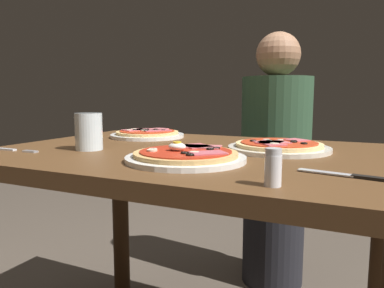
{
  "coord_description": "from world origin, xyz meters",
  "views": [
    {
      "loc": [
        0.45,
        -0.95,
        0.9
      ],
      "look_at": [
        0.03,
        -0.08,
        0.77
      ],
      "focal_mm": 34.64,
      "sensor_mm": 36.0,
      "label": 1
    }
  ],
  "objects_px": {
    "pizza_across_left": "(147,134)",
    "knife": "(355,176)",
    "pizza_across_right": "(279,147)",
    "fork": "(13,150)",
    "diner_person": "(275,167)",
    "dining_table": "(194,191)",
    "water_glass_near": "(89,134)",
    "pizza_foreground": "(186,156)",
    "salt_shaker": "(273,168)"
  },
  "relations": [
    {
      "from": "fork",
      "to": "knife",
      "type": "bearing_deg",
      "value": 2.51
    },
    {
      "from": "pizza_foreground",
      "to": "diner_person",
      "type": "height_order",
      "value": "diner_person"
    },
    {
      "from": "pizza_across_left",
      "to": "water_glass_near",
      "type": "distance_m",
      "value": 0.35
    },
    {
      "from": "dining_table",
      "to": "pizza_across_left",
      "type": "bearing_deg",
      "value": 142.76
    },
    {
      "from": "dining_table",
      "to": "knife",
      "type": "distance_m",
      "value": 0.49
    },
    {
      "from": "knife",
      "to": "pizza_foreground",
      "type": "bearing_deg",
      "value": 176.24
    },
    {
      "from": "dining_table",
      "to": "fork",
      "type": "relative_size",
      "value": 7.28
    },
    {
      "from": "pizza_across_right",
      "to": "salt_shaker",
      "type": "xyz_separation_m",
      "value": [
        0.08,
        -0.42,
        0.02
      ]
    },
    {
      "from": "dining_table",
      "to": "fork",
      "type": "xyz_separation_m",
      "value": [
        -0.46,
        -0.23,
        0.12
      ]
    },
    {
      "from": "fork",
      "to": "diner_person",
      "type": "distance_m",
      "value": 1.14
    },
    {
      "from": "pizza_across_left",
      "to": "pizza_across_right",
      "type": "relative_size",
      "value": 0.95
    },
    {
      "from": "water_glass_near",
      "to": "salt_shaker",
      "type": "bearing_deg",
      "value": -19.29
    },
    {
      "from": "pizza_across_left",
      "to": "diner_person",
      "type": "relative_size",
      "value": 0.23
    },
    {
      "from": "dining_table",
      "to": "pizza_across_right",
      "type": "xyz_separation_m",
      "value": [
        0.22,
        0.1,
        0.13
      ]
    },
    {
      "from": "pizza_across_right",
      "to": "water_glass_near",
      "type": "distance_m",
      "value": 0.55
    },
    {
      "from": "pizza_across_left",
      "to": "salt_shaker",
      "type": "xyz_separation_m",
      "value": [
        0.6,
        -0.55,
        0.02
      ]
    },
    {
      "from": "pizza_across_right",
      "to": "fork",
      "type": "relative_size",
      "value": 1.83
    },
    {
      "from": "knife",
      "to": "diner_person",
      "type": "distance_m",
      "value": 1.03
    },
    {
      "from": "pizza_across_right",
      "to": "salt_shaker",
      "type": "relative_size",
      "value": 4.32
    },
    {
      "from": "pizza_across_right",
      "to": "water_glass_near",
      "type": "xyz_separation_m",
      "value": [
        -0.5,
        -0.22,
        0.03
      ]
    },
    {
      "from": "pizza_across_right",
      "to": "knife",
      "type": "relative_size",
      "value": 1.48
    },
    {
      "from": "dining_table",
      "to": "pizza_across_left",
      "type": "relative_size",
      "value": 4.18
    },
    {
      "from": "pizza_foreground",
      "to": "diner_person",
      "type": "distance_m",
      "value": 0.94
    },
    {
      "from": "pizza_across_right",
      "to": "water_glass_near",
      "type": "height_order",
      "value": "water_glass_near"
    },
    {
      "from": "pizza_across_right",
      "to": "diner_person",
      "type": "height_order",
      "value": "diner_person"
    },
    {
      "from": "diner_person",
      "to": "pizza_across_right",
      "type": "bearing_deg",
      "value": 103.18
    },
    {
      "from": "knife",
      "to": "diner_person",
      "type": "height_order",
      "value": "diner_person"
    },
    {
      "from": "fork",
      "to": "salt_shaker",
      "type": "distance_m",
      "value": 0.77
    },
    {
      "from": "water_glass_near",
      "to": "diner_person",
      "type": "relative_size",
      "value": 0.09
    },
    {
      "from": "dining_table",
      "to": "knife",
      "type": "height_order",
      "value": "knife"
    },
    {
      "from": "pizza_foreground",
      "to": "knife",
      "type": "relative_size",
      "value": 1.5
    },
    {
      "from": "dining_table",
      "to": "knife",
      "type": "bearing_deg",
      "value": -23.77
    },
    {
      "from": "pizza_across_left",
      "to": "pizza_across_right",
      "type": "distance_m",
      "value": 0.54
    },
    {
      "from": "pizza_foreground",
      "to": "pizza_across_right",
      "type": "bearing_deg",
      "value": 57.59
    },
    {
      "from": "fork",
      "to": "knife",
      "type": "height_order",
      "value": "knife"
    },
    {
      "from": "dining_table",
      "to": "fork",
      "type": "height_order",
      "value": "fork"
    },
    {
      "from": "pizza_foreground",
      "to": "knife",
      "type": "bearing_deg",
      "value": -3.76
    },
    {
      "from": "pizza_foreground",
      "to": "knife",
      "type": "height_order",
      "value": "pizza_foreground"
    },
    {
      "from": "dining_table",
      "to": "diner_person",
      "type": "relative_size",
      "value": 0.97
    },
    {
      "from": "pizza_across_left",
      "to": "fork",
      "type": "distance_m",
      "value": 0.49
    },
    {
      "from": "dining_table",
      "to": "pizza_across_left",
      "type": "xyz_separation_m",
      "value": [
        -0.3,
        0.23,
        0.13
      ]
    },
    {
      "from": "pizza_across_left",
      "to": "fork",
      "type": "relative_size",
      "value": 1.74
    },
    {
      "from": "water_glass_near",
      "to": "fork",
      "type": "bearing_deg",
      "value": -149.57
    },
    {
      "from": "pizza_across_right",
      "to": "knife",
      "type": "height_order",
      "value": "pizza_across_right"
    },
    {
      "from": "salt_shaker",
      "to": "diner_person",
      "type": "relative_size",
      "value": 0.06
    },
    {
      "from": "pizza_across_left",
      "to": "knife",
      "type": "distance_m",
      "value": 0.84
    },
    {
      "from": "knife",
      "to": "pizza_across_left",
      "type": "bearing_deg",
      "value": 150.27
    },
    {
      "from": "pizza_across_left",
      "to": "fork",
      "type": "xyz_separation_m",
      "value": [
        -0.16,
        -0.46,
        -0.01
      ]
    },
    {
      "from": "water_glass_near",
      "to": "fork",
      "type": "distance_m",
      "value": 0.22
    },
    {
      "from": "dining_table",
      "to": "pizza_foreground",
      "type": "height_order",
      "value": "pizza_foreground"
    }
  ]
}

